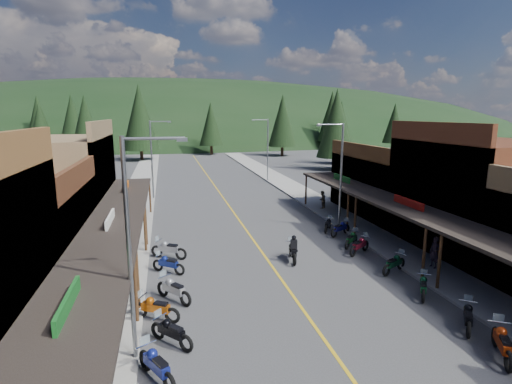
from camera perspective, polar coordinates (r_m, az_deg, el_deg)
ground at (r=22.13m, az=3.37°, el=-12.00°), size 220.00×220.00×0.00m
centerline at (r=40.87m, az=-4.48°, el=-1.14°), size 0.15×90.00×0.01m
sidewalk_west at (r=40.55m, az=-16.73°, el=-1.59°), size 3.40×94.00×0.15m
sidewalk_east at (r=42.96m, az=7.08°, el=-0.49°), size 3.40×94.00×0.15m
shop_west_2 at (r=23.49m, az=-32.37°, el=-5.84°), size 10.90×9.00×6.20m
shop_west_3 at (r=32.26m, az=-27.08°, el=0.69°), size 10.90×10.20×8.20m
shop_east_2 at (r=29.32m, az=29.26°, el=-0.45°), size 10.90×9.00×8.20m
shop_east_3 at (r=37.00m, az=19.19°, el=0.95°), size 10.90×10.20×6.20m
streetlight_0 at (r=14.21m, az=-17.16°, el=-6.71°), size 2.16×0.18×8.00m
streetlight_1 at (r=41.75m, az=-14.50°, el=4.99°), size 2.16×0.18×8.00m
streetlight_2 at (r=30.61m, az=11.83°, el=2.97°), size 2.16×0.18×8.00m
streetlight_3 at (r=51.30m, az=1.53°, el=6.43°), size 2.16×0.18×8.00m
ridge_hill at (r=154.87m, az=-10.84°, el=7.77°), size 310.00×140.00×60.00m
pine_1 at (r=91.36m, az=-24.74°, el=9.26°), size 5.88×5.88×12.50m
pine_2 at (r=77.63m, az=-16.28°, el=10.22°), size 6.72×6.72×14.00m
pine_3 at (r=86.10m, az=-6.46°, el=9.64°), size 5.04×5.04×11.00m
pine_4 at (r=83.00m, az=3.81°, el=10.15°), size 5.88×5.88×12.50m
pine_5 at (r=99.79m, az=10.78°, el=10.58°), size 6.72×6.72×14.00m
pine_6 at (r=98.29m, az=19.16°, el=9.28°), size 5.04×5.04×11.00m
pine_7 at (r=99.06m, az=-28.63°, el=8.99°), size 5.88×5.88×12.50m
pine_8 at (r=61.75m, az=-28.37°, el=7.33°), size 4.48×4.48×10.00m
pine_9 at (r=71.09m, az=12.03°, el=9.07°), size 4.93×4.93×10.80m
pine_10 at (r=70.61m, az=-23.14°, el=8.74°), size 5.38×5.38×11.60m
pine_11 at (r=63.04m, az=11.40°, el=9.59°), size 5.82×5.82×12.40m
bike_west_4 at (r=14.59m, az=-14.04°, el=-22.75°), size 1.76×2.33×1.28m
bike_west_5 at (r=16.32m, az=-12.02°, el=-18.83°), size 1.97×2.06×1.22m
bike_west_6 at (r=18.12m, az=-14.14°, el=-15.65°), size 2.27×1.75×1.26m
bike_west_7 at (r=19.59m, az=-11.70°, el=-13.33°), size 2.02×2.28×1.31m
bike_west_8 at (r=22.86m, az=-12.42°, el=-9.89°), size 2.04×1.81×1.18m
bike_west_9 at (r=25.01m, az=-12.38°, el=-7.85°), size 2.39×1.82×1.32m
bike_east_4 at (r=17.67m, az=31.79°, el=-17.73°), size 1.80×2.37×1.31m
bike_east_5 at (r=19.11m, az=28.04°, el=-15.35°), size 1.79×2.05×1.18m
bike_east_6 at (r=21.28m, az=22.80°, el=-12.22°), size 1.67×2.02×1.14m
bike_east_7 at (r=23.66m, az=19.13°, el=-9.52°), size 2.16×1.57×1.19m
bike_east_8 at (r=26.08m, az=14.58°, el=-7.28°), size 2.17×1.75×1.21m
bike_east_9 at (r=27.28m, az=13.48°, el=-6.49°), size 1.91×1.83×1.14m
bike_east_10 at (r=29.53m, az=11.97°, el=-5.00°), size 2.17×1.63×1.20m
bike_east_11 at (r=30.46m, az=10.25°, el=-4.55°), size 1.60×1.92×1.08m
rider_on_bike at (r=24.17m, az=5.26°, el=-8.29°), size 1.09×2.29×1.67m
pedestrian_east_a at (r=24.77m, az=24.15°, el=-7.85°), size 0.53×0.72×1.79m
pedestrian_east_b at (r=36.91m, az=9.41°, el=-1.08°), size 0.90×0.85×1.63m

